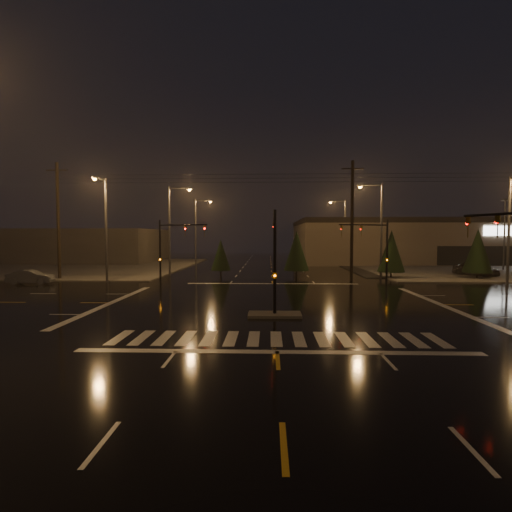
% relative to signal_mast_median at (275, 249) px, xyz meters
% --- Properties ---
extents(ground, '(140.00, 140.00, 0.00)m').
position_rel_signal_mast_median_xyz_m(ground, '(-0.00, 3.07, -3.75)').
color(ground, black).
rests_on(ground, ground).
extents(sidewalk_ne, '(36.00, 36.00, 0.12)m').
position_rel_signal_mast_median_xyz_m(sidewalk_ne, '(30.00, 33.07, -3.69)').
color(sidewalk_ne, '#4C4944').
rests_on(sidewalk_ne, ground).
extents(sidewalk_nw, '(36.00, 36.00, 0.12)m').
position_rel_signal_mast_median_xyz_m(sidewalk_nw, '(-30.00, 33.07, -3.69)').
color(sidewalk_nw, '#4C4944').
rests_on(sidewalk_nw, ground).
extents(median_island, '(3.00, 1.60, 0.15)m').
position_rel_signal_mast_median_xyz_m(median_island, '(-0.00, -0.93, -3.68)').
color(median_island, '#4C4944').
rests_on(median_island, ground).
extents(crosswalk, '(15.00, 2.60, 0.01)m').
position_rel_signal_mast_median_xyz_m(crosswalk, '(-0.00, -5.93, -3.75)').
color(crosswalk, beige).
rests_on(crosswalk, ground).
extents(stop_bar_near, '(16.00, 0.50, 0.01)m').
position_rel_signal_mast_median_xyz_m(stop_bar_near, '(-0.00, -7.93, -3.75)').
color(stop_bar_near, beige).
rests_on(stop_bar_near, ground).
extents(stop_bar_far, '(16.00, 0.50, 0.01)m').
position_rel_signal_mast_median_xyz_m(stop_bar_far, '(-0.00, 14.07, -3.75)').
color(stop_bar_far, beige).
rests_on(stop_bar_far, ground).
extents(retail_building, '(60.20, 28.30, 7.20)m').
position_rel_signal_mast_median_xyz_m(retail_building, '(35.00, 49.06, 0.09)').
color(retail_building, brown).
rests_on(retail_building, ground).
extents(commercial_block, '(30.00, 18.00, 5.60)m').
position_rel_signal_mast_median_xyz_m(commercial_block, '(-35.00, 45.07, -0.95)').
color(commercial_block, '#3F3B38').
rests_on(commercial_block, ground).
extents(signal_mast_median, '(0.25, 4.59, 6.00)m').
position_rel_signal_mast_median_xyz_m(signal_mast_median, '(0.00, 0.00, 0.00)').
color(signal_mast_median, black).
rests_on(signal_mast_median, ground).
extents(signal_mast_ne, '(4.84, 1.86, 6.00)m').
position_rel_signal_mast_median_xyz_m(signal_mast_ne, '(9.50, 13.21, 0.04)').
color(signal_mast_ne, black).
rests_on(signal_mast_ne, ground).
extents(signal_mast_nw, '(4.84, 1.86, 6.00)m').
position_rel_signal_mast_median_xyz_m(signal_mast_nw, '(-9.50, 13.21, 0.04)').
color(signal_mast_nw, black).
rests_on(signal_mast_nw, ground).
extents(streetlight_1, '(2.77, 0.32, 10.00)m').
position_rel_signal_mast_median_xyz_m(streetlight_1, '(-11.18, 21.07, 2.05)').
color(streetlight_1, '#38383A').
rests_on(streetlight_1, ground).
extents(streetlight_2, '(2.77, 0.32, 10.00)m').
position_rel_signal_mast_median_xyz_m(streetlight_2, '(-11.18, 37.07, 2.05)').
color(streetlight_2, '#38383A').
rests_on(streetlight_2, ground).
extents(streetlight_3, '(2.77, 0.32, 10.00)m').
position_rel_signal_mast_median_xyz_m(streetlight_3, '(11.18, 19.07, 2.05)').
color(streetlight_3, '#38383A').
rests_on(streetlight_3, ground).
extents(streetlight_4, '(2.77, 0.32, 10.00)m').
position_rel_signal_mast_median_xyz_m(streetlight_4, '(11.18, 39.07, 2.05)').
color(streetlight_4, '#38383A').
rests_on(streetlight_4, ground).
extents(streetlight_5, '(0.32, 2.77, 10.00)m').
position_rel_signal_mast_median_xyz_m(streetlight_5, '(-16.00, 14.26, 2.05)').
color(streetlight_5, '#38383A').
rests_on(streetlight_5, ground).
extents(streetlight_6, '(0.32, 2.77, 10.00)m').
position_rel_signal_mast_median_xyz_m(streetlight_6, '(22.00, 14.26, 2.05)').
color(streetlight_6, '#38383A').
rests_on(streetlight_6, ground).
extents(utility_pole_0, '(2.20, 0.32, 12.00)m').
position_rel_signal_mast_median_xyz_m(utility_pole_0, '(-22.00, 17.07, 2.38)').
color(utility_pole_0, black).
rests_on(utility_pole_0, ground).
extents(utility_pole_1, '(2.20, 0.32, 12.00)m').
position_rel_signal_mast_median_xyz_m(utility_pole_1, '(8.00, 17.07, 2.38)').
color(utility_pole_1, black).
rests_on(utility_pole_1, ground).
extents(conifer_0, '(2.83, 2.83, 5.12)m').
position_rel_signal_mast_median_xyz_m(conifer_0, '(12.61, 19.19, -0.84)').
color(conifer_0, black).
rests_on(conifer_0, ground).
extents(conifer_1, '(2.90, 2.90, 5.23)m').
position_rel_signal_mast_median_xyz_m(conifer_1, '(21.45, 18.94, -0.79)').
color(conifer_1, black).
rests_on(conifer_1, ground).
extents(conifer_3, '(2.18, 2.18, 4.11)m').
position_rel_signal_mast_median_xyz_m(conifer_3, '(-5.64, 20.38, -1.35)').
color(conifer_3, black).
rests_on(conifer_3, ground).
extents(conifer_4, '(2.78, 2.78, 5.04)m').
position_rel_signal_mast_median_xyz_m(conifer_4, '(2.70, 20.55, -0.89)').
color(conifer_4, black).
rests_on(conifer_4, ground).
extents(car_parked, '(4.21, 5.04, 1.62)m').
position_rel_signal_mast_median_xyz_m(car_parked, '(22.66, 21.57, -2.94)').
color(car_parked, black).
rests_on(car_parked, ground).
extents(car_crossing, '(4.19, 1.92, 1.33)m').
position_rel_signal_mast_median_xyz_m(car_crossing, '(-22.62, 13.08, -3.08)').
color(car_crossing, '#585C5F').
rests_on(car_crossing, ground).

